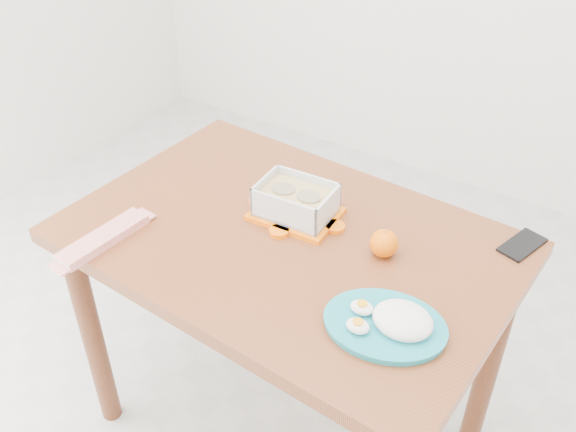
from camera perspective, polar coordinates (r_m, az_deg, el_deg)
The scene contains 6 objects.
dining_table at distance 1.64m, azimuth 0.00°, elevation -4.90°, with size 1.12×0.78×0.75m.
food_container at distance 1.60m, azimuth 0.70°, elevation 1.28°, with size 0.22×0.17×0.09m.
orange_fruit at distance 1.50m, azimuth 8.53°, elevation -2.43°, with size 0.07×0.07×0.07m, color #E75204.
rice_plate at distance 1.33m, azimuth 9.12°, elevation -9.23°, with size 0.30×0.30×0.07m.
candy_bar at distance 1.60m, azimuth -16.08°, elevation -1.91°, with size 0.24×0.06×0.02m, color red.
smartphone at distance 1.63m, azimuth 20.10°, elevation -2.43°, with size 0.06×0.13×0.01m, color black.
Camera 1 is at (0.69, -0.90, 1.72)m, focal length 40.00 mm.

